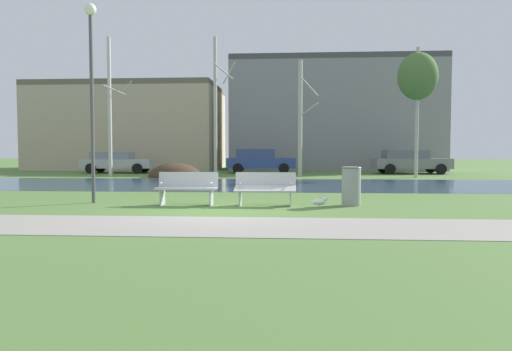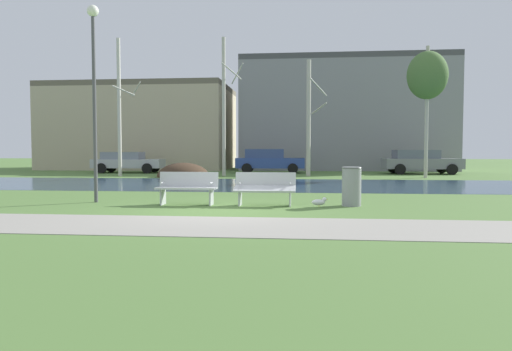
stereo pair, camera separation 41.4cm
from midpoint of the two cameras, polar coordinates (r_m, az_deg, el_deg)
The scene contains 18 objects.
ground_plane at distance 21.35m, azimuth -1.04°, elevation -0.87°, with size 120.00×120.00×0.00m, color #517538.
paved_path_strip at distance 9.29m, azimuth -7.72°, elevation -5.96°, with size 60.00×2.42×0.01m, color gray.
river_band at distance 20.28m, azimuth -1.30°, elevation -1.06°, with size 80.00×7.63×0.01m, color #284256.
soil_mound at distance 26.23m, azimuth -10.09°, elevation -0.19°, with size 2.85×2.68×1.56m, color #423021.
bench_left at distance 12.81m, azimuth -9.15°, elevation -1.40°, with size 1.60×0.56×0.87m.
bench_right at distance 12.50m, azimuth 0.17°, elevation -1.47°, with size 1.60×0.56×0.87m.
trash_bin at distance 12.74m, azimuth 10.37°, elevation -1.18°, with size 0.52×0.52×1.02m.
seagull at distance 12.36m, azimuth 6.64°, elevation -3.13°, with size 0.42×0.16×0.25m.
streetlamp at distance 14.13m, azimuth -19.84°, elevation 11.66°, with size 0.32×0.32×5.43m.
birch_far_left at distance 27.81m, azimuth -17.40°, elevation 7.87°, with size 1.44×2.28×7.63m.
birch_left at distance 27.33m, azimuth -5.25°, elevation 8.36°, with size 1.26×2.16×7.80m.
birch_center_left at distance 27.04m, azimuth 4.90°, elevation 6.93°, with size 1.14×2.02×6.47m.
birch_center at distance 26.96m, azimuth 18.29°, elevation 11.10°, with size 2.08×2.08×6.86m.
parked_van_nearest_silver at distance 31.74m, azimuth -16.63°, elevation 1.59°, with size 4.48×2.07×1.34m.
parked_sedan_second_blue at distance 30.50m, azimuth 0.03°, elevation 1.80°, with size 4.39×2.08×1.52m.
parked_hatch_third_grey at distance 31.05m, azimuth 17.45°, elevation 1.65°, with size 4.66×2.26×1.47m.
building_beige_block at distance 38.93m, azimuth -14.92°, elevation 5.53°, with size 13.67×8.36×6.44m.
building_grey_warehouse at distance 36.95m, azimuth 8.93°, elevation 7.11°, with size 15.27×6.35×8.20m.
Camera 1 is at (1.67, -11.24, 1.45)m, focal length 33.56 mm.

